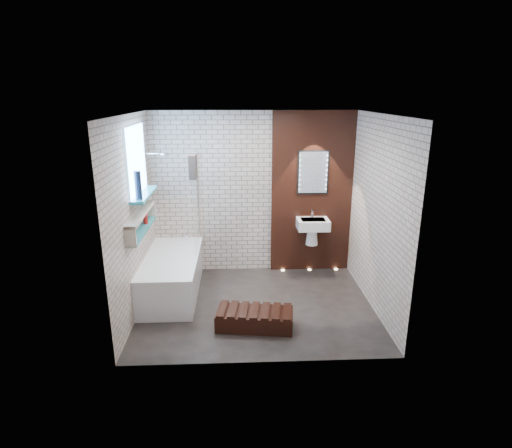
{
  "coord_description": "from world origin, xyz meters",
  "views": [
    {
      "loc": [
        -0.25,
        -5.28,
        2.84
      ],
      "look_at": [
        0.0,
        0.15,
        1.15
      ],
      "focal_mm": 29.56,
      "sensor_mm": 36.0,
      "label": 1
    }
  ],
  "objects_px": {
    "washbasin": "(313,228)",
    "led_mirror": "(313,172)",
    "walnut_step": "(255,319)",
    "bathtub": "(172,275)",
    "bath_screen": "(196,202)"
  },
  "relations": [
    {
      "from": "bathtub",
      "to": "bath_screen",
      "type": "distance_m",
      "value": 1.14
    },
    {
      "from": "bath_screen",
      "to": "washbasin",
      "type": "xyz_separation_m",
      "value": [
        1.82,
        0.18,
        -0.49
      ]
    },
    {
      "from": "washbasin",
      "to": "walnut_step",
      "type": "bearing_deg",
      "value": -121.49
    },
    {
      "from": "bath_screen",
      "to": "washbasin",
      "type": "bearing_deg",
      "value": 5.78
    },
    {
      "from": "bathtub",
      "to": "walnut_step",
      "type": "relative_size",
      "value": 1.82
    },
    {
      "from": "led_mirror",
      "to": "bathtub",
      "type": "bearing_deg",
      "value": -160.22
    },
    {
      "from": "washbasin",
      "to": "led_mirror",
      "type": "height_order",
      "value": "led_mirror"
    },
    {
      "from": "bathtub",
      "to": "washbasin",
      "type": "distance_m",
      "value": 2.32
    },
    {
      "from": "washbasin",
      "to": "walnut_step",
      "type": "xyz_separation_m",
      "value": [
        -1.0,
        -1.63,
        -0.68
      ]
    },
    {
      "from": "washbasin",
      "to": "walnut_step",
      "type": "height_order",
      "value": "washbasin"
    },
    {
      "from": "bathtub",
      "to": "bath_screen",
      "type": "height_order",
      "value": "bath_screen"
    },
    {
      "from": "bath_screen",
      "to": "walnut_step",
      "type": "xyz_separation_m",
      "value": [
        0.82,
        -1.44,
        -1.17
      ]
    },
    {
      "from": "led_mirror",
      "to": "walnut_step",
      "type": "bearing_deg",
      "value": -119.18
    },
    {
      "from": "washbasin",
      "to": "led_mirror",
      "type": "distance_m",
      "value": 0.88
    },
    {
      "from": "bath_screen",
      "to": "washbasin",
      "type": "relative_size",
      "value": 2.41
    }
  ]
}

